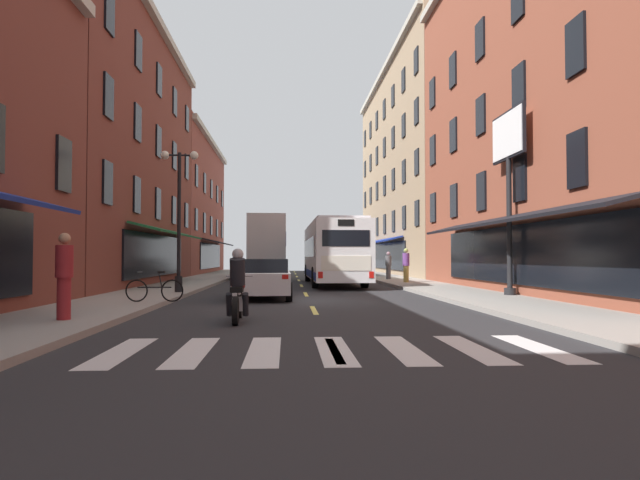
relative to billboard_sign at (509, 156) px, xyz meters
The scene contains 17 objects.
ground_plane 8.69m from the billboard_sign, behind, with size 34.80×80.00×0.10m, color #28282B.
lane_centre_dashes 8.67m from the billboard_sign, behind, with size 0.14×73.90×0.01m.
crosswalk_near 13.38m from the billboard_sign, 124.64° to the right, with size 7.10×2.80×0.01m.
sidewalk_left 13.87m from the billboard_sign, behind, with size 3.00×80.00×0.14m, color gray.
sidewalk_right 5.10m from the billboard_sign, 169.90° to the right, with size 3.00×80.00×0.14m, color gray.
storefront_row_right 5.43m from the billboard_sign, 19.02° to the left, with size 9.44×79.90×17.28m.
billboard_sign is the anchor object (origin of this frame).
transit_bus 12.22m from the billboard_sign, 116.96° to the left, with size 2.73×11.79×3.29m.
box_truck 20.66m from the billboard_sign, 116.62° to the left, with size 2.66×7.30×4.16m.
sedan_near 9.67m from the billboard_sign, behind, with size 2.04×4.45×1.40m.
sedan_mid 30.87m from the billboard_sign, 107.26° to the left, with size 1.94×4.65×1.36m.
motorcycle_rider 11.73m from the billboard_sign, 144.77° to the right, with size 0.62×2.07×1.66m.
bicycle_near 12.76m from the billboard_sign, 168.81° to the right, with size 1.71×0.48×0.91m.
pedestrian_near 14.81m from the billboard_sign, 151.21° to the right, with size 0.44×0.52×1.84m.
pedestrian_mid 10.71m from the billboard_sign, 98.87° to the left, with size 0.36×0.36×1.78m.
pedestrian_far 14.48m from the billboard_sign, 97.17° to the left, with size 0.36×0.36×1.64m.
street_lamp_twin 12.27m from the billboard_sign, 169.00° to the left, with size 1.42×0.32×5.37m.
Camera 1 is at (-0.75, -18.72, 1.47)m, focal length 31.04 mm.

